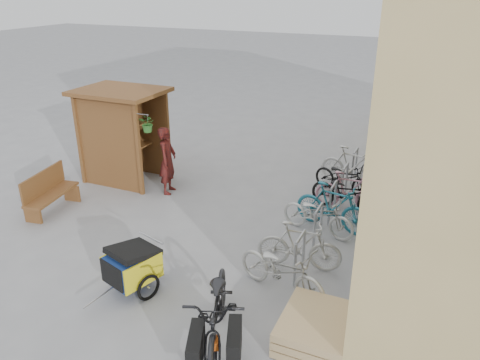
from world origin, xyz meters
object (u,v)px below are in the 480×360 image
at_px(shopping_carts, 390,148).
at_px(bike_0, 282,270).
at_px(cargo_bike, 218,314).
at_px(bench, 49,191).
at_px(pallet_stack, 316,329).
at_px(bike_7, 352,167).
at_px(child_trailer, 132,265).
at_px(bike_6, 343,177).
at_px(bike_5, 348,191).
at_px(bike_4, 347,193).
at_px(kiosk, 120,123).
at_px(bike_3, 333,207).
at_px(person_kiosk, 168,161).
at_px(bike_2, 318,215).
at_px(bike_1, 299,246).

height_order(shopping_carts, bike_0, shopping_carts).
bearing_deg(bike_0, cargo_bike, -176.54).
bearing_deg(bench, pallet_stack, -23.56).
distance_m(shopping_carts, bike_7, 1.93).
distance_m(bench, child_trailer, 3.88).
bearing_deg(bike_7, child_trailer, 169.20).
xyz_separation_m(child_trailer, bike_7, (2.47, 5.92, 0.04)).
bearing_deg(bike_6, bike_5, -141.50).
bearing_deg(bike_4, bike_7, 22.40).
bearing_deg(bench, bike_5, 15.04).
relative_size(bench, bike_4, 0.89).
distance_m(kiosk, bike_4, 5.89).
relative_size(pallet_stack, bike_3, 0.71).
bearing_deg(bike_4, person_kiosk, 114.40).
relative_size(person_kiosk, bike_7, 0.98).
distance_m(pallet_stack, bike_2, 3.24).
xyz_separation_m(person_kiosk, bike_2, (3.92, -0.51, -0.41)).
relative_size(cargo_bike, bike_5, 1.57).
bearing_deg(bike_3, bike_4, 4.87).
bearing_deg(bike_7, bike_4, -160.88).
bearing_deg(person_kiosk, bike_7, -73.30).
distance_m(bike_0, bike_4, 3.46).
bearing_deg(bike_2, kiosk, 94.21).
distance_m(bench, bike_0, 5.88).
bearing_deg(person_kiosk, bike_2, -109.72).
bearing_deg(bike_1, bike_7, -10.10).
height_order(bike_1, bike_2, bike_1).
bearing_deg(shopping_carts, person_kiosk, -139.60).
distance_m(shopping_carts, bike_4, 3.40).
xyz_separation_m(cargo_bike, bike_6, (0.45, 6.01, -0.16)).
xyz_separation_m(shopping_carts, bike_3, (-0.60, -4.25, -0.05)).
distance_m(shopping_carts, bike_6, 2.50).
xyz_separation_m(bench, bike_1, (5.87, 0.07, -0.02)).
bearing_deg(bike_0, pallet_stack, -118.45).
bearing_deg(bike_5, bike_6, 16.48).
relative_size(bike_4, bike_7, 1.03).
distance_m(pallet_stack, bike_3, 3.50).
height_order(shopping_carts, bike_6, shopping_carts).
bearing_deg(bike_2, bench, 116.19).
relative_size(bench, cargo_bike, 0.66).
distance_m(kiosk, child_trailer, 5.10).
bearing_deg(pallet_stack, cargo_bike, -151.12).
bearing_deg(person_kiosk, kiosk, 68.94).
bearing_deg(kiosk, bike_2, -7.77).
xyz_separation_m(pallet_stack, bike_6, (-0.80, 5.32, 0.21)).
relative_size(cargo_bike, bike_2, 1.46).
xyz_separation_m(bike_0, bike_6, (0.05, 4.44, -0.04)).
relative_size(shopping_carts, bike_6, 1.12).
bearing_deg(bike_0, bench, 100.26).
relative_size(pallet_stack, bike_0, 0.69).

